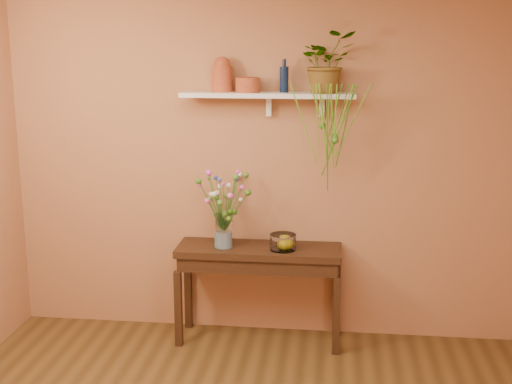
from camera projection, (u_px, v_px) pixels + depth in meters
The scene contains 13 objects.
room at pixel (219, 241), 3.30m from camera, with size 4.04×4.04×2.70m.
sideboard at pixel (259, 261), 5.18m from camera, with size 1.26×0.41×0.77m.
wall_shelf at pixel (269, 95), 4.99m from camera, with size 1.30×0.24×0.19m.
terracotta_jug at pixel (222, 75), 5.02m from camera, with size 0.16×0.16×0.26m.
terracotta_pot at pixel (248, 85), 4.97m from camera, with size 0.18×0.18×0.11m, color #B05731.
blue_bottle at pixel (284, 79), 4.97m from camera, with size 0.08×0.08×0.25m.
spider_plant at pixel (326, 62), 4.87m from camera, with size 0.40×0.35×0.45m, color #386F18.
plant_fronds at pixel (331, 129), 4.84m from camera, with size 0.57×0.26×0.80m.
glass_vase at pixel (224, 233), 5.12m from camera, with size 0.13×0.13×0.27m.
bouquet at pixel (225, 194), 5.05m from camera, with size 0.45×0.43×0.48m.
glass_bowl at pixel (283, 243), 5.08m from camera, with size 0.20×0.20×0.12m.
lemon at pixel (285, 243), 5.09m from camera, with size 0.08×0.08×0.08m, color yellow.
carton at pixel (218, 240), 5.14m from camera, with size 0.05×0.04×0.11m, color #2A6982.
Camera 1 is at (0.55, -3.13, 2.31)m, focal length 47.15 mm.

